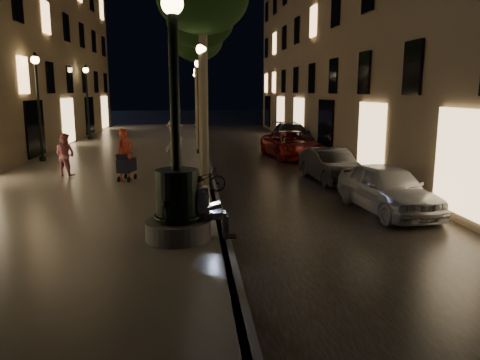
{
  "coord_description": "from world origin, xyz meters",
  "views": [
    {
      "loc": [
        -0.66,
        -7.73,
        3.32
      ],
      "look_at": [
        0.44,
        3.0,
        1.26
      ],
      "focal_mm": 35.0,
      "sensor_mm": 36.0,
      "label": 1
    }
  ],
  "objects": [
    {
      "name": "pedestrian_white",
      "position": [
        -1.42,
        12.55,
        1.16
      ],
      "size": [
        1.18,
        1.42,
        1.92
      ],
      "primitive_type": "imported",
      "rotation": [
        0.0,
        0.0,
        4.26
      ],
      "color": "silver",
      "rests_on": "promenade"
    },
    {
      "name": "car_third",
      "position": [
        4.31,
        15.27,
        0.67
      ],
      "size": [
        2.7,
        5.01,
        1.33
      ],
      "primitive_type": "imported",
      "rotation": [
        0.0,
        0.0,
        0.1
      ],
      "color": "maroon",
      "rests_on": "ground"
    },
    {
      "name": "lamp_left_c",
      "position": [
        -7.4,
        24.0,
        3.24
      ],
      "size": [
        0.36,
        0.36,
        4.81
      ],
      "color": "black",
      "rests_on": "promenade"
    },
    {
      "name": "fountain_lamppost",
      "position": [
        -1.0,
        2.0,
        1.21
      ],
      "size": [
        1.4,
        1.4,
        5.21
      ],
      "color": "#59595B",
      "rests_on": "promenade"
    },
    {
      "name": "tree_second",
      "position": [
        -0.2,
        14.0,
        6.33
      ],
      "size": [
        3.0,
        3.0,
        7.4
      ],
      "color": "#6B604C",
      "rests_on": "promenade"
    },
    {
      "name": "car_front",
      "position": [
        4.69,
        4.43,
        0.67
      ],
      "size": [
        1.97,
        4.07,
        1.34
      ],
      "primitive_type": "imported",
      "rotation": [
        0.0,
        0.0,
        0.1
      ],
      "color": "#9B9DA2",
      "rests_on": "ground"
    },
    {
      "name": "ground",
      "position": [
        0.0,
        15.0,
        0.0
      ],
      "size": [
        120.0,
        120.0,
        0.0
      ],
      "primitive_type": "plane",
      "color": "black",
      "rests_on": "ground"
    },
    {
      "name": "lamp_curb_a",
      "position": [
        -0.3,
        8.0,
        3.24
      ],
      "size": [
        0.36,
        0.36,
        4.81
      ],
      "color": "black",
      "rests_on": "promenade"
    },
    {
      "name": "seated_man_laptop",
      "position": [
        -0.39,
        2.0,
        0.92
      ],
      "size": [
        0.99,
        0.34,
        1.36
      ],
      "color": "tan",
      "rests_on": "promenade"
    },
    {
      "name": "cobble_lane",
      "position": [
        3.0,
        15.0,
        0.01
      ],
      "size": [
        6.0,
        45.0,
        0.02
      ],
      "primitive_type": "cube",
      "color": "black",
      "rests_on": "ground"
    },
    {
      "name": "curb_strip",
      "position": [
        0.0,
        15.0,
        0.1
      ],
      "size": [
        0.25,
        45.0,
        0.2
      ],
      "primitive_type": "cube",
      "color": "#59595B",
      "rests_on": "ground"
    },
    {
      "name": "bicycle",
      "position": [
        -0.4,
        6.65,
        0.61
      ],
      "size": [
        1.59,
        0.69,
        0.81
      ],
      "primitive_type": "imported",
      "rotation": [
        0.0,
        0.0,
        1.67
      ],
      "color": "black",
      "rests_on": "promenade"
    },
    {
      "name": "tree_far",
      "position": [
        -0.22,
        26.0,
        6.43
      ],
      "size": [
        3.0,
        3.0,
        7.5
      ],
      "color": "#6B604C",
      "rests_on": "promenade"
    },
    {
      "name": "stroller",
      "position": [
        -2.98,
        8.8,
        0.75
      ],
      "size": [
        0.63,
        1.09,
        1.09
      ],
      "rotation": [
        0.0,
        0.0,
        -0.26
      ],
      "color": "black",
      "rests_on": "promenade"
    },
    {
      "name": "tree_third",
      "position": [
        -0.3,
        20.0,
        6.14
      ],
      "size": [
        3.0,
        3.0,
        7.2
      ],
      "color": "#6B604C",
      "rests_on": "promenade"
    },
    {
      "name": "lamp_curb_d",
      "position": [
        -0.3,
        32.0,
        3.24
      ],
      "size": [
        0.36,
        0.36,
        4.81
      ],
      "color": "black",
      "rests_on": "promenade"
    },
    {
      "name": "lamp_curb_b",
      "position": [
        -0.3,
        16.0,
        3.24
      ],
      "size": [
        0.36,
        0.36,
        4.81
      ],
      "color": "black",
      "rests_on": "promenade"
    },
    {
      "name": "promenade",
      "position": [
        -4.0,
        15.0,
        0.1
      ],
      "size": [
        8.0,
        45.0,
        0.2
      ],
      "primitive_type": "cube",
      "color": "slate",
      "rests_on": "ground"
    },
    {
      "name": "pedestrian_pink",
      "position": [
        -5.37,
        10.04,
        1.0
      ],
      "size": [
        0.96,
        0.87,
        1.6
      ],
      "primitive_type": "imported",
      "rotation": [
        0.0,
        0.0,
        2.71
      ],
      "color": "#C56875",
      "rests_on": "promenade"
    },
    {
      "name": "car_second",
      "position": [
        4.42,
        8.91,
        0.61
      ],
      "size": [
        1.63,
        3.83,
        1.23
      ],
      "primitive_type": "imported",
      "rotation": [
        0.0,
        0.0,
        0.09
      ],
      "color": "black",
      "rests_on": "ground"
    },
    {
      "name": "lamp_curb_c",
      "position": [
        -0.3,
        24.0,
        3.24
      ],
      "size": [
        0.36,
        0.36,
        4.81
      ],
      "color": "black",
      "rests_on": "promenade"
    },
    {
      "name": "lamp_left_b",
      "position": [
        -7.4,
        14.0,
        3.24
      ],
      "size": [
        0.36,
        0.36,
        4.81
      ],
      "color": "black",
      "rests_on": "promenade"
    },
    {
      "name": "car_rear",
      "position": [
        5.07,
        19.0,
        0.74
      ],
      "size": [
        2.47,
        5.25,
        1.48
      ],
      "primitive_type": "imported",
      "rotation": [
        0.0,
        0.0,
        -0.08
      ],
      "color": "#313236",
      "rests_on": "ground"
    },
    {
      "name": "building_right",
      "position": [
        10.0,
        18.0,
        7.5
      ],
      "size": [
        8.0,
        36.0,
        15.0
      ],
      "primitive_type": "cube",
      "color": "#79654B",
      "rests_on": "ground"
    },
    {
      "name": "pedestrian_red",
      "position": [
        -3.0,
        8.84,
        1.12
      ],
      "size": [
        0.79,
        0.78,
        1.83
      ],
      "primitive_type": "imported",
      "rotation": [
        0.0,
        0.0,
        0.77
      ],
      "color": "red",
      "rests_on": "promenade"
    }
  ]
}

